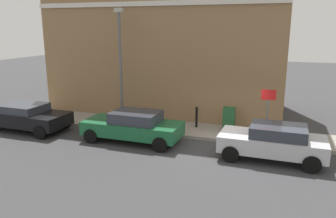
# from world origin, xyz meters

# --- Properties ---
(ground) EXTENTS (80.00, 80.00, 0.00)m
(ground) POSITION_xyz_m (0.00, 0.00, 0.00)
(ground) COLOR #38383A
(sidewalk) EXTENTS (2.25, 30.00, 0.15)m
(sidewalk) POSITION_xyz_m (2.07, 6.00, 0.07)
(sidewalk) COLOR gray
(sidewalk) RESTS_ON ground
(corner_building) EXTENTS (6.32, 13.33, 9.66)m
(corner_building) POSITION_xyz_m (6.31, 4.66, 4.83)
(corner_building) COLOR olive
(corner_building) RESTS_ON ground
(car_silver) EXTENTS (1.93, 3.96, 1.37)m
(car_silver) POSITION_xyz_m (-0.35, -1.67, 0.73)
(car_silver) COLOR #B7B7BC
(car_silver) RESTS_ON ground
(car_green) EXTENTS (1.94, 4.36, 1.38)m
(car_green) POSITION_xyz_m (-0.15, 4.24, 0.72)
(car_green) COLOR #195933
(car_green) RESTS_ON ground
(car_black) EXTENTS (2.07, 4.42, 1.31)m
(car_black) POSITION_xyz_m (-0.31, 9.99, 0.70)
(car_black) COLOR black
(car_black) RESTS_ON ground
(utility_cabinet) EXTENTS (0.46, 0.61, 1.15)m
(utility_cabinet) POSITION_xyz_m (2.30, 0.41, 0.68)
(utility_cabinet) COLOR #1E4C28
(utility_cabinet) RESTS_ON sidewalk
(bollard_near_cabinet) EXTENTS (0.14, 0.14, 1.04)m
(bollard_near_cabinet) POSITION_xyz_m (2.40, 2.01, 0.70)
(bollard_near_cabinet) COLOR black
(bollard_near_cabinet) RESTS_ON sidewalk
(street_sign) EXTENTS (0.08, 0.60, 2.30)m
(street_sign) POSITION_xyz_m (1.33, -1.33, 1.66)
(street_sign) COLOR #59595B
(street_sign) RESTS_ON sidewalk
(lamppost) EXTENTS (0.20, 0.44, 5.72)m
(lamppost) POSITION_xyz_m (2.20, 5.96, 3.30)
(lamppost) COLOR #59595B
(lamppost) RESTS_ON sidewalk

